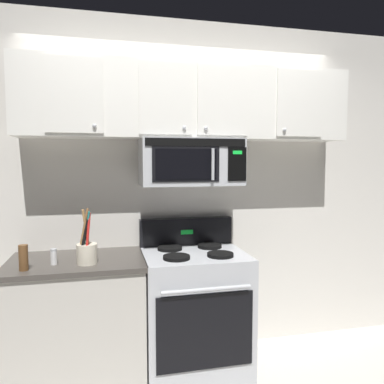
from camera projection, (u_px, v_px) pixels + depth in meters
back_wall at (184, 189)px, 3.09m from camera, size 5.20×0.10×2.70m
stove_range at (194, 309)px, 2.81m from camera, size 0.76×0.69×1.12m
over_range_microwave at (190, 162)px, 2.83m from camera, size 0.76×0.43×0.35m
upper_cabinets at (190, 103)px, 2.83m from camera, size 2.50×0.36×0.55m
counter_segment at (78, 321)px, 2.63m from camera, size 0.93×0.65×0.90m
utensil_crock_cream at (87, 250)px, 2.47m from camera, size 0.14×0.14×0.37m
salt_shaker at (54, 257)px, 2.46m from camera, size 0.04×0.04×0.11m
pepper_mill at (23, 258)px, 2.32m from camera, size 0.06×0.06×0.16m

